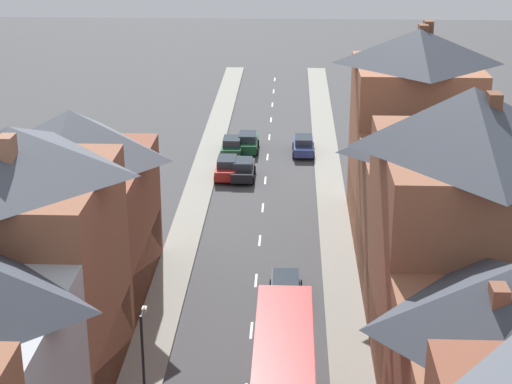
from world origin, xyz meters
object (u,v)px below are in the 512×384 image
(car_near_blue, at_px, (286,288))
(car_parked_left_b, at_px, (303,145))
(street_lamp, at_px, (144,361))
(car_mid_black, at_px, (227,167))
(car_mid_white, at_px, (248,142))
(car_parked_right_a, at_px, (243,169))
(car_parked_left_a, at_px, (232,146))

(car_near_blue, bearing_deg, car_parked_left_b, 87.30)
(street_lamp, bearing_deg, car_mid_black, 88.02)
(car_mid_white, bearing_deg, car_parked_left_b, -7.22)
(car_parked_right_a, relative_size, street_lamp, 0.78)
(car_near_blue, bearing_deg, car_mid_black, 103.00)
(car_parked_right_a, bearing_deg, car_mid_black, 165.16)
(car_near_blue, distance_m, car_mid_white, 28.44)
(car_parked_right_a, bearing_deg, car_mid_white, 90.00)
(street_lamp, bearing_deg, car_parked_right_a, 85.74)
(car_mid_black, height_order, street_lamp, street_lamp)
(car_parked_left_b, bearing_deg, car_parked_left_a, -174.91)
(car_mid_black, bearing_deg, car_near_blue, -77.00)
(car_mid_white, bearing_deg, car_near_blue, -82.73)
(car_near_blue, distance_m, car_mid_black, 21.78)
(car_mid_black, bearing_deg, car_mid_white, 79.45)
(car_near_blue, bearing_deg, street_lamp, -116.79)
(car_parked_left_b, xyz_separation_m, street_lamp, (-7.35, -39.57, 2.43))
(car_parked_left_a, distance_m, street_lamp, 39.11)
(car_mid_black, xyz_separation_m, car_mid_white, (1.30, 6.98, -0.01))
(car_parked_left_a, bearing_deg, car_parked_right_a, -78.07)
(car_parked_left_b, height_order, car_mid_white, car_mid_white)
(car_parked_left_a, height_order, street_lamp, street_lamp)
(car_mid_white, distance_m, street_lamp, 40.33)
(car_parked_left_b, relative_size, street_lamp, 0.81)
(car_parked_right_a, xyz_separation_m, street_lamp, (-2.45, -32.86, 2.42))
(car_near_blue, height_order, car_parked_left_a, car_near_blue)
(car_near_blue, distance_m, car_parked_left_b, 27.62)
(car_parked_right_a, bearing_deg, car_parked_left_a, 101.93)
(car_near_blue, relative_size, car_parked_right_a, 1.04)
(car_parked_left_a, distance_m, car_parked_right_a, 6.29)
(car_parked_right_a, xyz_separation_m, car_mid_white, (-0.00, 7.32, 0.02))
(car_parked_left_b, xyz_separation_m, car_mid_white, (-4.90, 0.62, 0.03))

